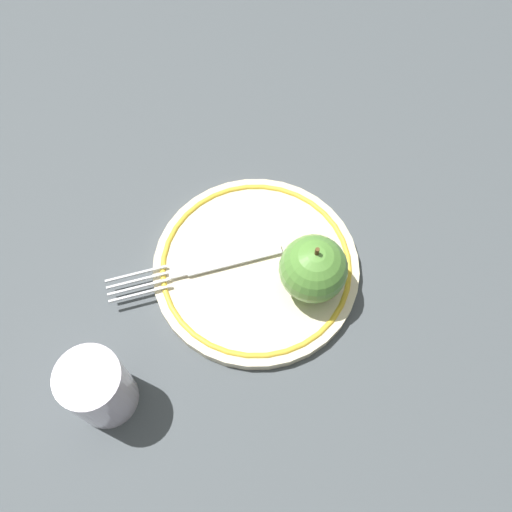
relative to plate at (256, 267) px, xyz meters
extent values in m
plane|color=#484E52|center=(0.01, 0.01, -0.01)|extent=(2.00, 2.00, 0.00)
cylinder|color=beige|center=(0.00, 0.00, 0.00)|extent=(0.23, 0.23, 0.01)
torus|color=gold|center=(0.00, 0.00, 0.00)|extent=(0.21, 0.21, 0.01)
sphere|color=#59943B|center=(-0.05, 0.04, 0.04)|extent=(0.07, 0.07, 0.07)
cylinder|color=brown|center=(-0.05, 0.04, 0.08)|extent=(0.00, 0.00, 0.01)
cube|color=silver|center=(0.02, -0.01, 0.01)|extent=(0.11, 0.02, 0.00)
cube|color=silver|center=(0.08, -0.01, 0.01)|extent=(0.02, 0.01, 0.00)
cube|color=silver|center=(0.13, -0.03, 0.01)|extent=(0.07, 0.00, 0.00)
cube|color=silver|center=(0.13, -0.02, 0.01)|extent=(0.07, 0.00, 0.00)
cube|color=silver|center=(0.13, -0.01, 0.01)|extent=(0.07, 0.00, 0.00)
cube|color=silver|center=(0.13, 0.00, 0.01)|extent=(0.07, 0.00, 0.00)
cylinder|color=silver|center=(0.18, 0.09, 0.03)|extent=(0.06, 0.06, 0.09)
camera|label=1|loc=(0.08, 0.25, 0.57)|focal=40.00mm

